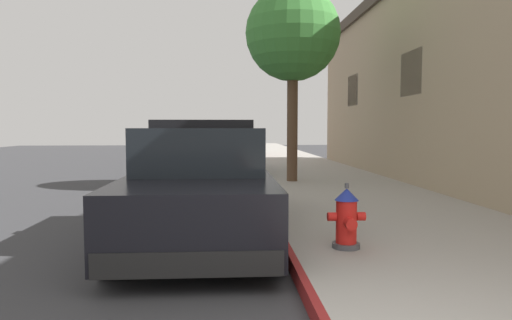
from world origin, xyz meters
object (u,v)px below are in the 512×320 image
Objects in this scene: parked_car_dark_far at (222,144)px; fire_hydrant at (347,218)px; street_tree at (293,35)px; police_cruiser at (202,185)px; parked_car_silver_ahead at (218,153)px.

parked_car_dark_far reaches higher than fire_hydrant.
parked_car_dark_far is 6.37× the size of fire_hydrant.
fire_hydrant is at bearing -92.84° from street_tree.
police_cruiser is 6.37× the size of fire_hydrant.
police_cruiser is at bearing -90.30° from parked_car_dark_far.
street_tree reaches higher than parked_car_silver_ahead.
police_cruiser is at bearing -90.41° from parked_car_silver_ahead.
fire_hydrant is 7.61m from street_tree.
fire_hydrant is at bearing -85.03° from parked_car_dark_far.
parked_car_dark_far is at bearing 89.70° from police_cruiser.
parked_car_dark_far is 12.76m from street_tree.
police_cruiser is 2.24m from fire_hydrant.
parked_car_silver_ahead is at bearing 99.56° from fire_hydrant.
police_cruiser is 6.61m from street_tree.
street_tree is (2.08, 5.39, 3.23)m from police_cruiser.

